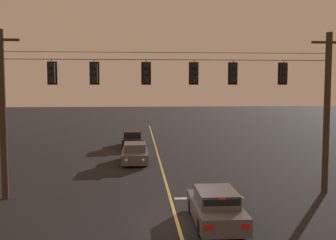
% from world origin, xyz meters
% --- Properties ---
extents(ground_plane, '(180.00, 180.00, 0.00)m').
position_xyz_m(ground_plane, '(0.00, 0.00, 0.00)').
color(ground_plane, black).
extents(lane_centre_stripe, '(0.14, 60.00, 0.01)m').
position_xyz_m(lane_centre_stripe, '(0.00, 10.10, 0.00)').
color(lane_centre_stripe, '#D1C64C').
rests_on(lane_centre_stripe, ground).
extents(stop_bar_paint, '(3.40, 0.36, 0.01)m').
position_xyz_m(stop_bar_paint, '(1.90, 3.50, 0.00)').
color(stop_bar_paint, silver).
rests_on(stop_bar_paint, ground).
extents(signal_span_assembly, '(17.85, 0.32, 8.16)m').
position_xyz_m(signal_span_assembly, '(-0.00, 4.10, 4.23)').
color(signal_span_assembly, '#38281C').
rests_on(signal_span_assembly, ground).
extents(traffic_light_leftmost, '(0.48, 0.41, 1.22)m').
position_xyz_m(traffic_light_leftmost, '(-5.67, 4.09, 6.10)').
color(traffic_light_leftmost, black).
extents(traffic_light_left_inner, '(0.48, 0.41, 1.22)m').
position_xyz_m(traffic_light_left_inner, '(-3.65, 4.09, 6.10)').
color(traffic_light_left_inner, black).
extents(traffic_light_centre, '(0.48, 0.41, 1.22)m').
position_xyz_m(traffic_light_centre, '(-1.14, 4.09, 6.10)').
color(traffic_light_centre, black).
extents(traffic_light_right_inner, '(0.48, 0.41, 1.22)m').
position_xyz_m(traffic_light_right_inner, '(1.21, 4.09, 6.10)').
color(traffic_light_right_inner, black).
extents(traffic_light_rightmost, '(0.48, 0.41, 1.22)m').
position_xyz_m(traffic_light_rightmost, '(3.18, 4.09, 6.10)').
color(traffic_light_rightmost, black).
extents(traffic_light_far_right, '(0.48, 0.41, 1.22)m').
position_xyz_m(traffic_light_far_right, '(5.72, 4.09, 6.10)').
color(traffic_light_far_right, black).
extents(car_waiting_near_lane, '(1.80, 4.33, 1.39)m').
position_xyz_m(car_waiting_near_lane, '(1.52, -0.19, 0.65)').
color(car_waiting_near_lane, '#4C4C51').
rests_on(car_waiting_near_lane, ground).
extents(car_oncoming_lead, '(1.80, 4.42, 1.39)m').
position_xyz_m(car_oncoming_lead, '(-1.79, 13.02, 0.65)').
color(car_oncoming_lead, '#4C4C51').
rests_on(car_oncoming_lead, ground).
extents(car_oncoming_trailing, '(1.80, 4.42, 1.39)m').
position_xyz_m(car_oncoming_trailing, '(-2.06, 20.84, 0.65)').
color(car_oncoming_trailing, black).
rests_on(car_oncoming_trailing, ground).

